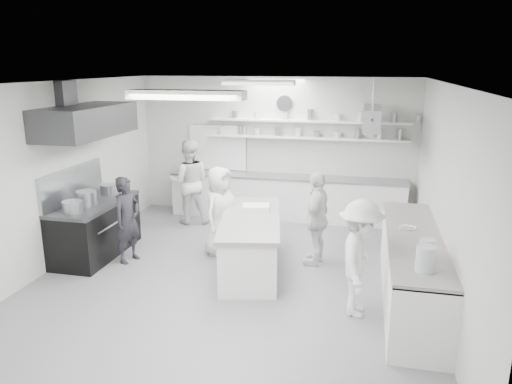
% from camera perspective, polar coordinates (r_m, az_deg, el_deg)
% --- Properties ---
extents(floor, '(6.00, 7.00, 0.02)m').
position_cam_1_polar(floor, '(7.80, -2.65, -10.02)').
color(floor, gray).
rests_on(floor, ground).
extents(ceiling, '(6.00, 7.00, 0.02)m').
position_cam_1_polar(ceiling, '(7.08, -2.94, 12.75)').
color(ceiling, white).
rests_on(ceiling, wall_back).
extents(wall_back, '(6.00, 0.04, 3.00)m').
position_cam_1_polar(wall_back, '(10.64, 2.28, 5.27)').
color(wall_back, beige).
rests_on(wall_back, floor).
extents(wall_front, '(6.00, 0.04, 3.00)m').
position_cam_1_polar(wall_front, '(4.21, -15.84, -10.54)').
color(wall_front, beige).
rests_on(wall_front, floor).
extents(wall_left, '(0.04, 7.00, 3.00)m').
position_cam_1_polar(wall_left, '(8.58, -22.48, 1.82)').
color(wall_left, beige).
rests_on(wall_left, floor).
extents(wall_right, '(0.04, 7.00, 3.00)m').
position_cam_1_polar(wall_right, '(7.12, 21.16, -0.54)').
color(wall_right, beige).
rests_on(wall_right, floor).
extents(stove, '(0.80, 1.80, 0.90)m').
position_cam_1_polar(stove, '(8.96, -18.27, -4.25)').
color(stove, black).
rests_on(stove, floor).
extents(exhaust_hood, '(0.85, 2.00, 0.50)m').
position_cam_1_polar(exhaust_hood, '(8.56, -19.30, 7.87)').
color(exhaust_hood, '#39393D').
rests_on(exhaust_hood, wall_left).
extents(back_counter, '(5.00, 0.60, 0.92)m').
position_cam_1_polar(back_counter, '(10.52, 3.53, -0.66)').
color(back_counter, white).
rests_on(back_counter, floor).
extents(shelf_lower, '(4.20, 0.26, 0.04)m').
position_cam_1_polar(shelf_lower, '(10.37, 5.99, 6.35)').
color(shelf_lower, white).
rests_on(shelf_lower, wall_back).
extents(shelf_upper, '(4.20, 0.26, 0.04)m').
position_cam_1_polar(shelf_upper, '(10.32, 6.04, 8.27)').
color(shelf_upper, white).
rests_on(shelf_upper, wall_back).
extents(pass_through_window, '(1.30, 0.04, 1.00)m').
position_cam_1_polar(pass_through_window, '(10.94, -4.48, 5.23)').
color(pass_through_window, black).
rests_on(pass_through_window, wall_back).
extents(wall_clock, '(0.32, 0.05, 0.32)m').
position_cam_1_polar(wall_clock, '(10.45, 3.39, 10.33)').
color(wall_clock, silver).
rests_on(wall_clock, wall_back).
extents(right_counter, '(0.74, 3.30, 0.94)m').
position_cam_1_polar(right_counter, '(7.22, 17.83, -8.71)').
color(right_counter, white).
rests_on(right_counter, floor).
extents(pot_rack, '(0.30, 1.60, 0.40)m').
position_cam_1_polar(pot_rack, '(9.26, 13.42, 8.45)').
color(pot_rack, '#989BA0').
rests_on(pot_rack, ceiling).
extents(light_fixture_front, '(1.30, 0.25, 0.10)m').
position_cam_1_polar(light_fixture_front, '(5.38, -8.22, 11.21)').
color(light_fixture_front, white).
rests_on(light_fixture_front, ceiling).
extents(light_fixture_rear, '(1.30, 0.25, 0.10)m').
position_cam_1_polar(light_fixture_rear, '(8.83, 0.29, 12.72)').
color(light_fixture_rear, white).
rests_on(light_fixture_rear, ceiling).
extents(prep_island, '(1.25, 2.39, 0.84)m').
position_cam_1_polar(prep_island, '(7.97, -0.63, -6.10)').
color(prep_island, white).
rests_on(prep_island, floor).
extents(stove_pot, '(0.34, 0.34, 0.29)m').
position_cam_1_polar(stove_pot, '(8.64, -19.23, -0.83)').
color(stove_pot, '#989BA0').
rests_on(stove_pot, stove).
extents(cook_stove, '(0.49, 0.61, 1.47)m').
position_cam_1_polar(cook_stove, '(8.43, -14.84, -3.15)').
color(cook_stove, black).
rests_on(cook_stove, floor).
extents(cook_back, '(1.02, 0.91, 1.76)m').
position_cam_1_polar(cook_back, '(10.20, -7.85, 1.17)').
color(cook_back, white).
rests_on(cook_back, floor).
extents(cook_island_left, '(0.69, 0.87, 1.57)m').
position_cam_1_polar(cook_island_left, '(8.49, -4.28, -2.21)').
color(cook_island_left, white).
rests_on(cook_island_left, floor).
extents(cook_island_right, '(0.56, 0.98, 1.58)m').
position_cam_1_polar(cook_island_right, '(8.10, 7.17, -3.08)').
color(cook_island_right, white).
rests_on(cook_island_right, floor).
extents(cook_right, '(0.65, 1.06, 1.59)m').
position_cam_1_polar(cook_right, '(6.57, 12.06, -7.62)').
color(cook_right, white).
rests_on(cook_right, floor).
extents(bowl_island_a, '(0.29, 0.29, 0.06)m').
position_cam_1_polar(bowl_island_a, '(8.25, -0.34, -2.08)').
color(bowl_island_a, '#989BA0').
rests_on(bowl_island_a, prep_island).
extents(bowl_island_b, '(0.22, 0.22, 0.06)m').
position_cam_1_polar(bowl_island_b, '(8.09, -0.68, -2.44)').
color(bowl_island_b, white).
rests_on(bowl_island_b, prep_island).
extents(bowl_right, '(0.29, 0.29, 0.06)m').
position_cam_1_polar(bowl_right, '(7.32, 17.34, -4.16)').
color(bowl_right, white).
rests_on(bowl_right, right_counter).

